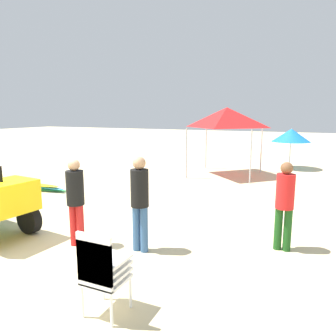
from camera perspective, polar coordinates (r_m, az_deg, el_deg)
ground at (r=6.30m, az=-21.89°, el=-13.95°), size 80.00×80.00×0.00m
stacked_plastic_chairs at (r=4.04m, az=-11.95°, el=-17.09°), size 0.48×0.48×1.11m
surfboard_pile at (r=11.09m, az=-22.44°, el=-3.09°), size 2.32×0.59×0.24m
lifeguard_near_left at (r=6.08m, az=-16.33°, el=-5.01°), size 0.32×0.32×1.65m
lifeguard_near_center at (r=6.03m, az=20.28°, el=-5.53°), size 0.32×0.32×1.63m
lifeguard_near_right at (r=5.63m, az=-5.11°, el=-5.33°), size 0.32×0.32×1.73m
popup_canopy at (r=12.71m, az=10.52°, el=8.94°), size 2.45×2.45×2.69m
beach_umbrella_left at (r=15.08m, az=21.31°, el=5.51°), size 1.67×1.67×1.79m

